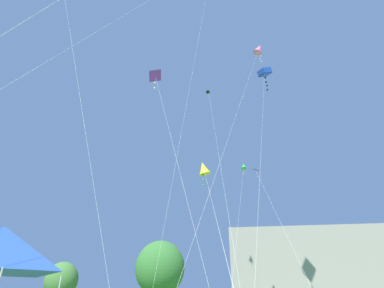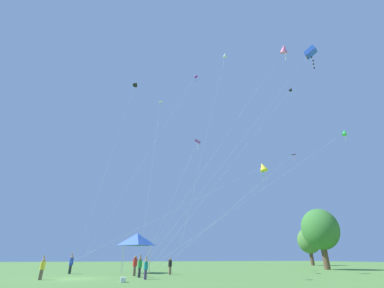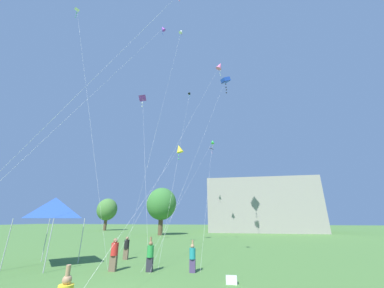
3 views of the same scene
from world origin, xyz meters
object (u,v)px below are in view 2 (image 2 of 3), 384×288
at_px(person_black_shirt, 170,266).
at_px(person_teal_shirt, 146,268).
at_px(kite_white_delta_4, 160,105).
at_px(kite_black_diamond_8, 136,85).
at_px(kite_purple_diamond_2, 195,77).
at_px(person_green_shirt, 140,266).
at_px(kite_white_diamond_6, 225,56).
at_px(person_yellow_shirt, 42,268).
at_px(kite_yellow_diamond_10, 263,167).
at_px(kite_purple_delta_7, 198,142).
at_px(festival_tent, 137,239).
at_px(kite_pink_diamond_3, 284,49).
at_px(person_red_shirt, 135,265).
at_px(person_blue_shirt, 71,264).
at_px(kite_black_delta_9, 291,156).
at_px(kite_green_diamond_0, 344,133).
at_px(kite_black_diamond_5, 290,90).
at_px(cooler_box, 123,280).
at_px(kite_blue_box_1, 311,53).

distance_m(person_black_shirt, person_teal_shirt, 6.56).
bearing_deg(person_black_shirt, kite_white_delta_4, -118.47).
bearing_deg(person_teal_shirt, kite_black_diamond_8, 19.37).
bearing_deg(kite_black_diamond_8, kite_purple_diamond_2, 117.24).
relative_size(person_green_shirt, kite_white_diamond_6, 0.06).
bearing_deg(person_yellow_shirt, person_black_shirt, -166.24).
bearing_deg(kite_purple_diamond_2, kite_white_delta_4, -160.05).
xyz_separation_m(person_teal_shirt, kite_yellow_diamond_10, (-4.56, 14.96, 11.68)).
xyz_separation_m(person_black_shirt, kite_purple_diamond_2, (0.90, 2.53, 24.46)).
bearing_deg(kite_white_diamond_6, kite_purple_delta_7, -138.53).
relative_size(festival_tent, kite_pink_diamond_3, 0.16).
height_order(person_red_shirt, person_blue_shirt, person_blue_shirt).
relative_size(kite_white_diamond_6, kite_black_delta_9, 1.81).
xyz_separation_m(person_teal_shirt, kite_purple_diamond_2, (-4.82, 5.75, 24.48)).
relative_size(person_black_shirt, person_teal_shirt, 0.93).
bearing_deg(kite_green_diamond_0, kite_purple_diamond_2, -102.43).
bearing_deg(kite_pink_diamond_3, person_black_shirt, -120.02).
distance_m(person_teal_shirt, kite_black_diamond_8, 18.55).
height_order(kite_green_diamond_0, kite_black_diamond_5, kite_black_diamond_5).
bearing_deg(person_teal_shirt, cooler_box, 84.59).
bearing_deg(kite_blue_box_1, person_red_shirt, -110.00).
relative_size(kite_blue_box_1, kite_black_delta_9, 1.67).
bearing_deg(person_teal_shirt, kite_white_diamond_6, -126.76).
xyz_separation_m(festival_tent, kite_green_diamond_0, (9.37, 25.53, 13.39)).
relative_size(person_red_shirt, kite_pink_diamond_3, 0.06).
height_order(cooler_box, kite_black_diamond_8, kite_black_diamond_8).
xyz_separation_m(person_green_shirt, kite_purple_delta_7, (-4.62, 7.10, 15.35)).
xyz_separation_m(person_red_shirt, person_green_shirt, (2.17, 0.26, -0.06)).
relative_size(person_yellow_shirt, person_blue_shirt, 0.85).
bearing_deg(person_red_shirt, person_blue_shirt, -139.87).
bearing_deg(person_black_shirt, kite_green_diamond_0, 132.33).
relative_size(kite_purple_diamond_2, kite_black_diamond_5, 0.98).
distance_m(kite_black_delta_9, kite_yellow_diamond_10, 4.73).
distance_m(festival_tent, kite_black_delta_9, 20.80).
bearing_deg(kite_black_diamond_8, kite_green_diamond_0, 89.68).
bearing_deg(kite_purple_diamond_2, person_green_shirt, -68.89).
xyz_separation_m(person_yellow_shirt, kite_black_diamond_8, (1.21, 5.70, 18.35)).
relative_size(cooler_box, person_black_shirt, 0.32).
relative_size(cooler_box, person_blue_shirt, 0.25).
distance_m(person_yellow_shirt, kite_purple_diamond_2, 28.25).
bearing_deg(person_blue_shirt, kite_black_diamond_8, 73.16).
xyz_separation_m(person_yellow_shirt, person_black_shirt, (-3.88, 11.30, -0.01)).
relative_size(cooler_box, kite_green_diamond_0, 0.02).
bearing_deg(kite_white_diamond_6, kite_blue_box_1, 57.41).
xyz_separation_m(kite_black_diamond_5, kite_yellow_diamond_10, (-0.27, -6.42, -13.32)).
xyz_separation_m(cooler_box, person_green_shirt, (-4.72, 1.59, 0.75)).
xyz_separation_m(kite_green_diamond_0, kite_black_delta_9, (0.53, -9.48, -4.62)).
height_order(person_black_shirt, kite_white_diamond_6, kite_white_diamond_6).
relative_size(kite_blue_box_1, kite_black_diamond_5, 1.04).
height_order(person_black_shirt, person_blue_shirt, person_blue_shirt).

